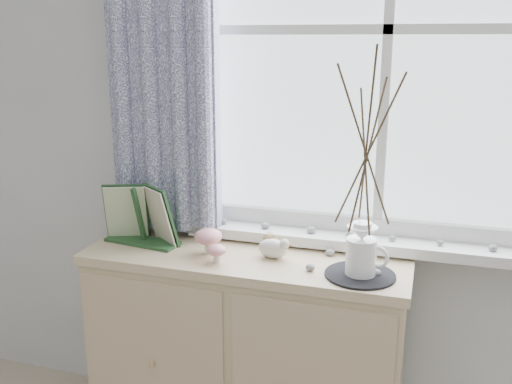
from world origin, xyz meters
TOP-DOWN VIEW (x-y plane):
  - sideboard at (-0.15, 1.75)m, footprint 1.20×0.45m
  - botanical_book at (-0.57, 1.70)m, footprint 0.36×0.17m
  - toadstool_cluster at (-0.27, 1.68)m, footprint 0.15×0.16m
  - wooden_eggs at (-0.08, 1.83)m, footprint 0.10×0.11m
  - songbird_figurine at (-0.05, 1.73)m, footprint 0.16×0.09m
  - crocheted_doily at (0.28, 1.66)m, footprint 0.24×0.24m
  - twig_pitcher at (0.28, 1.66)m, footprint 0.34×0.34m
  - sideboard_pebbles at (0.18, 1.76)m, footprint 0.33×0.23m

SIDE VIEW (x-z plane):
  - sideboard at x=-0.15m, z-range 0.00..0.85m
  - crocheted_doily at x=0.28m, z-range 0.85..0.86m
  - sideboard_pebbles at x=0.18m, z-range 0.85..0.87m
  - wooden_eggs at x=-0.08m, z-range 0.84..0.91m
  - songbird_figurine at x=-0.05m, z-range 0.85..0.93m
  - toadstool_cluster at x=-0.27m, z-range 0.86..0.96m
  - botanical_book at x=-0.57m, z-range 0.85..1.09m
  - twig_pitcher at x=0.28m, z-range 0.91..1.67m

